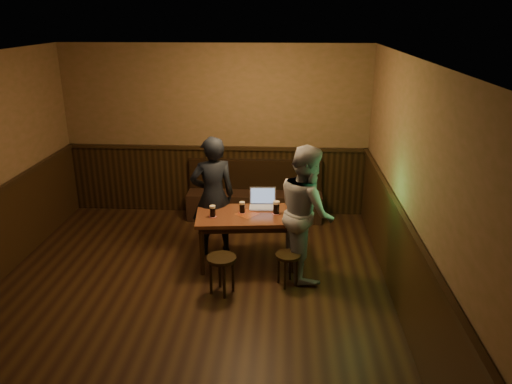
{
  "coord_description": "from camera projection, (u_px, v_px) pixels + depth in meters",
  "views": [
    {
      "loc": [
        1.14,
        -4.98,
        3.25
      ],
      "look_at": [
        0.78,
        1.03,
        1.07
      ],
      "focal_mm": 35.0,
      "sensor_mm": 36.0,
      "label": 1
    }
  ],
  "objects": [
    {
      "name": "laptop",
      "position": [
        263.0,
        202.0,
        6.85
      ],
      "size": [
        0.37,
        0.31,
        0.26
      ],
      "rotation": [
        0.0,
        0.0,
        0.05
      ],
      "color": "silver",
      "rests_on": "pub_table"
    },
    {
      "name": "stool_right",
      "position": [
        288.0,
        260.0,
        6.2
      ],
      "size": [
        0.39,
        0.39,
        0.43
      ],
      "rotation": [
        0.0,
        0.0,
        -0.28
      ],
      "color": "black",
      "rests_on": "ground"
    },
    {
      "name": "bench",
      "position": [
        255.0,
        200.0,
        8.28
      ],
      "size": [
        2.2,
        0.5,
        0.95
      ],
      "color": "black",
      "rests_on": "ground"
    },
    {
      "name": "pub_table",
      "position": [
        247.0,
        221.0,
        6.66
      ],
      "size": [
        1.41,
        0.9,
        0.72
      ],
      "rotation": [
        0.0,
        0.0,
        0.1
      ],
      "color": "#4F2616",
      "rests_on": "ground"
    },
    {
      "name": "person_grey",
      "position": [
        306.0,
        212.0,
        6.3
      ],
      "size": [
        0.84,
        0.98,
        1.73
      ],
      "primitive_type": "imported",
      "rotation": [
        0.0,
        0.0,
        1.82
      ],
      "color": "gray",
      "rests_on": "ground"
    },
    {
      "name": "pint_right",
      "position": [
        276.0,
        207.0,
        6.61
      ],
      "size": [
        0.11,
        0.11,
        0.18
      ],
      "color": "maroon",
      "rests_on": "pub_table"
    },
    {
      "name": "pint_left",
      "position": [
        213.0,
        211.0,
        6.51
      ],
      "size": [
        0.1,
        0.1,
        0.16
      ],
      "color": "maroon",
      "rests_on": "pub_table"
    },
    {
      "name": "room",
      "position": [
        183.0,
        204.0,
        5.64
      ],
      "size": [
        5.04,
        6.04,
        2.84
      ],
      "color": "black",
      "rests_on": "ground"
    },
    {
      "name": "stool_left",
      "position": [
        222.0,
        264.0,
        6.0
      ],
      "size": [
        0.45,
        0.45,
        0.49
      ],
      "rotation": [
        0.0,
        0.0,
        0.32
      ],
      "color": "black",
      "rests_on": "ground"
    },
    {
      "name": "person_suit",
      "position": [
        213.0,
        196.0,
        6.88
      ],
      "size": [
        0.72,
        0.59,
        1.7
      ],
      "primitive_type": "imported",
      "rotation": [
        0.0,
        0.0,
        3.48
      ],
      "color": "black",
      "rests_on": "ground"
    },
    {
      "name": "pint_mid",
      "position": [
        242.0,
        207.0,
        6.64
      ],
      "size": [
        0.1,
        0.1,
        0.16
      ],
      "color": "maroon",
      "rests_on": "pub_table"
    },
    {
      "name": "menu",
      "position": [
        291.0,
        218.0,
        6.48
      ],
      "size": [
        0.25,
        0.2,
        0.0
      ],
      "primitive_type": "cube",
      "rotation": [
        0.0,
        0.0,
        -0.28
      ],
      "color": "silver",
      "rests_on": "pub_table"
    }
  ]
}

